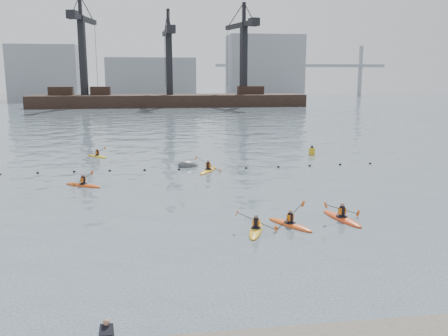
{
  "coord_description": "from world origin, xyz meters",
  "views": [
    {
      "loc": [
        -3.92,
        -18.7,
        8.22
      ],
      "look_at": [
        0.03,
        8.64,
        2.8
      ],
      "focal_mm": 38.0,
      "sensor_mm": 36.0,
      "label": 1
    }
  ],
  "objects_px": {
    "kayaker_5": "(97,156)",
    "mooring_buoy": "(189,166)",
    "kayaker_3": "(208,170)",
    "kayaker_4": "(342,218)",
    "kayaker_2": "(83,185)",
    "kayaker_0": "(290,224)",
    "kayaker_1": "(256,229)",
    "nav_buoy": "(312,151)"
  },
  "relations": [
    {
      "from": "kayaker_5",
      "to": "mooring_buoy",
      "type": "height_order",
      "value": "kayaker_5"
    },
    {
      "from": "kayaker_3",
      "to": "mooring_buoy",
      "type": "bearing_deg",
      "value": 149.5
    },
    {
      "from": "kayaker_4",
      "to": "mooring_buoy",
      "type": "relative_size",
      "value": 1.78
    },
    {
      "from": "kayaker_2",
      "to": "kayaker_3",
      "type": "height_order",
      "value": "kayaker_3"
    },
    {
      "from": "kayaker_0",
      "to": "kayaker_4",
      "type": "bearing_deg",
      "value": -19.65
    },
    {
      "from": "kayaker_0",
      "to": "kayaker_4",
      "type": "xyz_separation_m",
      "value": [
        3.28,
        0.66,
        0.01
      ]
    },
    {
      "from": "kayaker_0",
      "to": "kayaker_1",
      "type": "height_order",
      "value": "kayaker_0"
    },
    {
      "from": "kayaker_0",
      "to": "kayaker_2",
      "type": "relative_size",
      "value": 0.99
    },
    {
      "from": "kayaker_4",
      "to": "kayaker_5",
      "type": "bearing_deg",
      "value": -69.28
    },
    {
      "from": "nav_buoy",
      "to": "kayaker_0",
      "type": "bearing_deg",
      "value": -111.3
    },
    {
      "from": "kayaker_4",
      "to": "kayaker_1",
      "type": "bearing_deg",
      "value": -0.26
    },
    {
      "from": "nav_buoy",
      "to": "mooring_buoy",
      "type": "bearing_deg",
      "value": -160.48
    },
    {
      "from": "kayaker_1",
      "to": "nav_buoy",
      "type": "distance_m",
      "value": 26.05
    },
    {
      "from": "nav_buoy",
      "to": "kayaker_3",
      "type": "bearing_deg",
      "value": -148.5
    },
    {
      "from": "kayaker_3",
      "to": "nav_buoy",
      "type": "distance_m",
      "value": 13.83
    },
    {
      "from": "kayaker_1",
      "to": "mooring_buoy",
      "type": "bearing_deg",
      "value": 114.74
    },
    {
      "from": "kayaker_1",
      "to": "kayaker_2",
      "type": "bearing_deg",
      "value": 149.15
    },
    {
      "from": "kayaker_3",
      "to": "kayaker_5",
      "type": "height_order",
      "value": "kayaker_3"
    },
    {
      "from": "kayaker_1",
      "to": "kayaker_2",
      "type": "distance_m",
      "value": 16.21
    },
    {
      "from": "kayaker_2",
      "to": "kayaker_3",
      "type": "relative_size",
      "value": 0.9
    },
    {
      "from": "kayaker_3",
      "to": "kayaker_4",
      "type": "xyz_separation_m",
      "value": [
        6.1,
        -15.1,
        0.0
      ]
    },
    {
      "from": "kayaker_1",
      "to": "nav_buoy",
      "type": "relative_size",
      "value": 2.78
    },
    {
      "from": "kayaker_1",
      "to": "kayaker_4",
      "type": "relative_size",
      "value": 0.9
    },
    {
      "from": "kayaker_1",
      "to": "kayaker_5",
      "type": "bearing_deg",
      "value": 131.55
    },
    {
      "from": "kayaker_0",
      "to": "mooring_buoy",
      "type": "relative_size",
      "value": 1.52
    },
    {
      "from": "kayaker_0",
      "to": "kayaker_4",
      "type": "distance_m",
      "value": 3.34
    },
    {
      "from": "kayaker_2",
      "to": "kayaker_3",
      "type": "xyz_separation_m",
      "value": [
        9.96,
        4.21,
        0.01
      ]
    },
    {
      "from": "mooring_buoy",
      "to": "nav_buoy",
      "type": "bearing_deg",
      "value": 19.52
    },
    {
      "from": "mooring_buoy",
      "to": "nav_buoy",
      "type": "height_order",
      "value": "nav_buoy"
    },
    {
      "from": "kayaker_0",
      "to": "kayaker_1",
      "type": "xyz_separation_m",
      "value": [
        -2.07,
        -0.63,
        0.0
      ]
    },
    {
      "from": "kayaker_2",
      "to": "mooring_buoy",
      "type": "bearing_deg",
      "value": -18.98
    },
    {
      "from": "kayaker_5",
      "to": "mooring_buoy",
      "type": "xyz_separation_m",
      "value": [
        8.88,
        -6.51,
        -0.09
      ]
    },
    {
      "from": "kayaker_4",
      "to": "kayaker_5",
      "type": "height_order",
      "value": "kayaker_4"
    },
    {
      "from": "kayaker_3",
      "to": "kayaker_5",
      "type": "relative_size",
      "value": 1.3
    },
    {
      "from": "kayaker_5",
      "to": "mooring_buoy",
      "type": "relative_size",
      "value": 1.31
    },
    {
      "from": "kayaker_2",
      "to": "nav_buoy",
      "type": "relative_size",
      "value": 2.65
    },
    {
      "from": "nav_buoy",
      "to": "kayaker_5",
      "type": "bearing_deg",
      "value": 175.41
    },
    {
      "from": "kayaker_4",
      "to": "kayaker_5",
      "type": "distance_m",
      "value": 29.23
    },
    {
      "from": "mooring_buoy",
      "to": "nav_buoy",
      "type": "xyz_separation_m",
      "value": [
        13.33,
        4.73,
        0.36
      ]
    },
    {
      "from": "kayaker_2",
      "to": "mooring_buoy",
      "type": "relative_size",
      "value": 1.53
    },
    {
      "from": "kayaker_3",
      "to": "nav_buoy",
      "type": "xyz_separation_m",
      "value": [
        11.79,
        7.22,
        0.25
      ]
    },
    {
      "from": "kayaker_0",
      "to": "kayaker_5",
      "type": "height_order",
      "value": "kayaker_0"
    }
  ]
}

